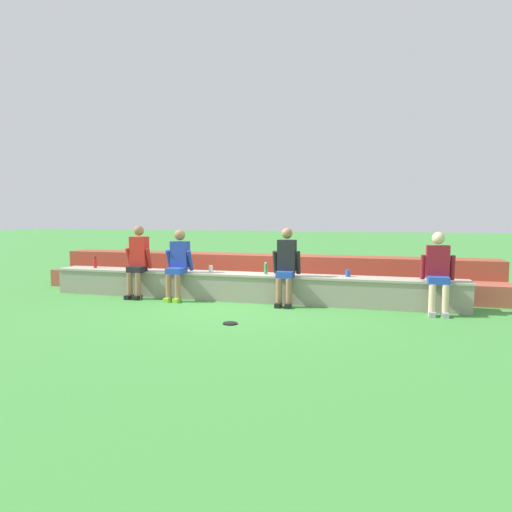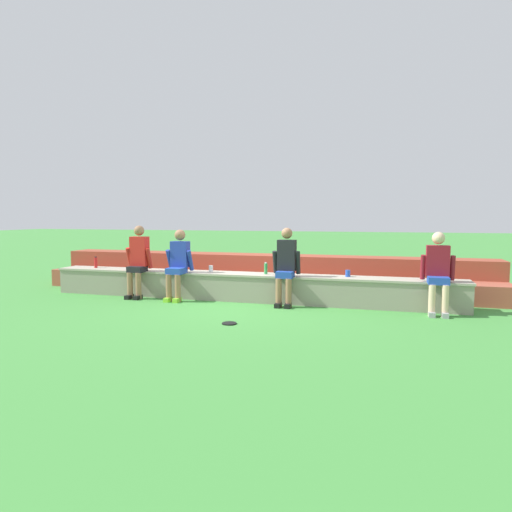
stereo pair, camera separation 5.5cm
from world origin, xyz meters
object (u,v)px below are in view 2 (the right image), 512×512
at_px(person_left_of_center, 178,262).
at_px(plastic_cup_right_end, 211,269).
at_px(person_center, 286,264).
at_px(frisbee, 229,323).
at_px(water_bottle_mid_left, 96,262).
at_px(water_bottle_mid_right, 266,268).
at_px(person_far_left, 138,259).
at_px(plastic_cup_left_end, 348,273).
at_px(person_right_of_center, 438,270).

bearing_deg(person_left_of_center, plastic_cup_right_end, 30.23).
height_order(person_center, frisbee, person_center).
xyz_separation_m(person_left_of_center, water_bottle_mid_left, (-2.10, 0.30, -0.09)).
xyz_separation_m(water_bottle_mid_right, plastic_cup_right_end, (-1.14, 0.03, -0.04)).
distance_m(person_far_left, person_center, 3.04).
distance_m(person_left_of_center, plastic_cup_left_end, 3.27).
relative_size(person_center, plastic_cup_right_end, 11.17).
height_order(person_right_of_center, plastic_cup_right_end, person_right_of_center).
distance_m(person_far_left, person_right_of_center, 5.64).
height_order(person_far_left, frisbee, person_far_left).
distance_m(person_far_left, person_left_of_center, 0.88).
relative_size(plastic_cup_right_end, frisbee, 0.57).
xyz_separation_m(person_far_left, plastic_cup_right_end, (1.43, 0.34, -0.18)).
bearing_deg(water_bottle_mid_left, plastic_cup_right_end, 0.47).
distance_m(water_bottle_mid_left, plastic_cup_left_end, 5.35).
bearing_deg(plastic_cup_left_end, water_bottle_mid_left, -179.62).
bearing_deg(frisbee, person_left_of_center, 134.92).
height_order(water_bottle_mid_right, frisbee, water_bottle_mid_right).
distance_m(water_bottle_mid_left, plastic_cup_right_end, 2.66).
distance_m(person_left_of_center, water_bottle_mid_left, 2.12).
bearing_deg(person_far_left, person_center, 0.40).
height_order(person_far_left, water_bottle_mid_left, person_far_left).
relative_size(person_center, frisbee, 6.34).
relative_size(person_right_of_center, water_bottle_mid_right, 6.02).
xyz_separation_m(water_bottle_mid_left, plastic_cup_right_end, (2.65, 0.02, -0.05)).
distance_m(plastic_cup_left_end, frisbee, 2.62).
bearing_deg(person_left_of_center, person_center, 0.24).
xyz_separation_m(person_center, person_right_of_center, (2.60, -0.00, -0.02)).
xyz_separation_m(plastic_cup_left_end, frisbee, (-1.62, -1.98, -0.58)).
distance_m(person_center, plastic_cup_left_end, 1.16).
relative_size(person_left_of_center, water_bottle_mid_right, 6.02).
distance_m(person_center, frisbee, 1.89).
bearing_deg(person_left_of_center, plastic_cup_left_end, 5.96).
height_order(person_far_left, person_right_of_center, person_far_left).
bearing_deg(person_far_left, plastic_cup_left_end, 4.87).
xyz_separation_m(person_right_of_center, water_bottle_mid_right, (-3.06, 0.29, -0.10)).
height_order(person_right_of_center, water_bottle_mid_right, person_right_of_center).
bearing_deg(person_center, person_far_left, -179.60).
xyz_separation_m(water_bottle_mid_left, plastic_cup_left_end, (5.35, 0.04, -0.05)).
bearing_deg(water_bottle_mid_right, person_far_left, -173.13).
bearing_deg(water_bottle_mid_left, person_right_of_center, -2.48).
distance_m(person_right_of_center, water_bottle_mid_right, 3.07).
relative_size(person_center, water_bottle_mid_left, 5.85).
relative_size(person_far_left, plastic_cup_left_end, 11.80).
bearing_deg(person_far_left, water_bottle_mid_right, 6.87).
xyz_separation_m(person_far_left, person_right_of_center, (5.64, 0.02, -0.04)).
bearing_deg(plastic_cup_right_end, frisbee, -61.28).
relative_size(person_far_left, person_right_of_center, 1.05).
relative_size(person_center, person_right_of_center, 1.04).
height_order(person_far_left, person_left_of_center, person_far_left).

